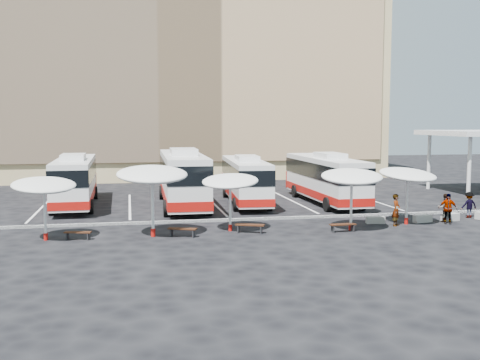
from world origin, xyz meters
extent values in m
plane|color=black|center=(0.00, 0.00, 0.00)|extent=(120.00, 120.00, 0.00)
cube|color=tan|center=(0.00, 32.00, 12.50)|extent=(42.00, 18.00, 25.00)
cube|color=tan|center=(0.00, 22.90, 12.00)|extent=(40.00, 0.30, 20.00)
cylinder|color=silver|center=(20.00, 7.00, 2.40)|extent=(0.30, 0.30, 4.80)
cylinder|color=silver|center=(20.00, 13.00, 2.40)|extent=(0.30, 0.30, 4.80)
cube|color=black|center=(0.00, 0.50, 0.07)|extent=(34.00, 0.25, 0.15)
cube|color=white|center=(-12.00, 8.00, 0.01)|extent=(0.15, 12.00, 0.01)
cube|color=white|center=(-6.00, 8.00, 0.01)|extent=(0.15, 12.00, 0.01)
cube|color=white|center=(0.00, 8.00, 0.01)|extent=(0.15, 12.00, 0.01)
cube|color=white|center=(6.00, 8.00, 0.01)|extent=(0.15, 12.00, 0.01)
cube|color=white|center=(12.00, 8.00, 0.01)|extent=(0.15, 12.00, 0.01)
cube|color=silver|center=(-9.76, 8.66, 1.89)|extent=(2.63, 11.66, 2.90)
cube|color=black|center=(-9.76, 8.66, 2.47)|extent=(2.69, 11.72, 1.06)
cube|color=#A6100B|center=(-9.76, 8.66, 0.82)|extent=(2.69, 11.72, 0.53)
cube|color=#A6100B|center=(-9.86, 14.47, 1.16)|extent=(2.48, 0.24, 1.36)
cube|color=silver|center=(-9.74, 7.70, 3.53)|extent=(1.60, 2.93, 0.39)
cylinder|color=black|center=(-11.03, 12.03, 0.48)|extent=(0.36, 0.97, 0.97)
cylinder|color=black|center=(-8.61, 12.07, 0.48)|extent=(0.36, 0.97, 0.97)
cylinder|color=black|center=(-10.90, 4.77, 0.48)|extent=(0.36, 0.97, 0.97)
cylinder|color=black|center=(-8.48, 4.81, 0.48)|extent=(0.36, 0.97, 0.97)
cube|color=silver|center=(-2.31, 7.02, 2.09)|extent=(2.97, 12.91, 3.21)
cube|color=black|center=(-2.31, 7.02, 2.73)|extent=(3.03, 12.98, 1.18)
cube|color=#A6100B|center=(-2.31, 7.02, 0.91)|extent=(3.03, 12.98, 0.59)
cube|color=#A6100B|center=(-2.17, 13.45, 1.29)|extent=(2.75, 0.28, 1.50)
cube|color=silver|center=(-2.33, 5.95, 3.91)|extent=(1.79, 3.25, 0.43)
cylinder|color=black|center=(-3.56, 10.80, 0.54)|extent=(0.40, 1.08, 1.07)
cylinder|color=black|center=(-0.89, 10.74, 0.54)|extent=(0.40, 1.08, 1.07)
cylinder|color=black|center=(-3.75, 2.77, 0.54)|extent=(0.40, 1.08, 1.07)
cylinder|color=black|center=(-1.07, 2.71, 0.54)|extent=(0.40, 1.08, 1.07)
cube|color=silver|center=(2.31, 7.63, 1.80)|extent=(3.07, 11.19, 2.77)
cube|color=black|center=(2.31, 7.63, 2.35)|extent=(3.13, 11.25, 1.01)
cube|color=#A6100B|center=(2.31, 7.63, 0.78)|extent=(3.13, 11.25, 0.51)
cube|color=#A6100B|center=(2.70, 13.14, 1.11)|extent=(2.37, 0.35, 1.29)
cube|color=silver|center=(2.25, 6.71, 3.36)|extent=(1.66, 2.86, 0.37)
cylinder|color=black|center=(1.39, 10.93, 0.46)|extent=(0.39, 0.94, 0.92)
cylinder|color=black|center=(3.69, 10.76, 0.46)|extent=(0.39, 0.94, 0.92)
cylinder|color=black|center=(0.90, 4.03, 0.46)|extent=(0.39, 0.94, 0.92)
cylinder|color=black|center=(3.20, 3.87, 0.46)|extent=(0.39, 0.94, 0.92)
cube|color=silver|center=(8.04, 6.58, 1.89)|extent=(2.49, 11.66, 2.91)
cube|color=black|center=(8.04, 6.58, 2.48)|extent=(2.55, 11.72, 1.07)
cube|color=#A6100B|center=(8.04, 6.58, 0.83)|extent=(2.55, 11.72, 0.53)
cube|color=#A6100B|center=(8.01, 12.41, 1.16)|extent=(2.49, 0.21, 1.36)
cube|color=silver|center=(8.05, 5.61, 3.54)|extent=(1.57, 2.92, 0.39)
cylinder|color=black|center=(6.81, 9.98, 0.49)|extent=(0.35, 0.97, 0.97)
cylinder|color=black|center=(9.24, 9.99, 0.49)|extent=(0.35, 0.97, 0.97)
cylinder|color=black|center=(6.85, 2.69, 0.49)|extent=(0.35, 0.97, 0.97)
cylinder|color=black|center=(9.28, 2.71, 0.49)|extent=(0.35, 0.97, 0.97)
cylinder|color=silver|center=(-10.17, -3.10, 1.38)|extent=(0.16, 0.16, 2.75)
cylinder|color=#A6100B|center=(-10.17, -3.10, 0.18)|extent=(0.26, 0.26, 0.37)
ellipsoid|color=silver|center=(-10.17, -3.10, 2.80)|extent=(4.01, 4.04, 0.94)
cylinder|color=silver|center=(-4.83, -3.23, 1.60)|extent=(0.16, 0.16, 3.20)
cylinder|color=#A6100B|center=(-4.83, -3.23, 0.21)|extent=(0.25, 0.25, 0.43)
ellipsoid|color=silver|center=(-4.83, -3.23, 3.26)|extent=(3.94, 3.98, 1.10)
cylinder|color=silver|center=(-0.64, -2.54, 1.35)|extent=(0.17, 0.17, 2.70)
cylinder|color=#A6100B|center=(-0.64, -2.54, 0.18)|extent=(0.26, 0.26, 0.36)
ellipsoid|color=silver|center=(-0.64, -2.54, 2.75)|extent=(4.02, 4.05, 0.93)
cylinder|color=silver|center=(5.89, -3.62, 1.46)|extent=(0.16, 0.16, 2.93)
cylinder|color=#A6100B|center=(5.89, -3.62, 0.20)|extent=(0.26, 0.26, 0.39)
ellipsoid|color=silver|center=(5.89, -3.62, 2.97)|extent=(3.99, 4.02, 1.00)
cylinder|color=silver|center=(9.77, -2.52, 1.43)|extent=(0.17, 0.17, 2.86)
cylinder|color=#A6100B|center=(9.77, -2.52, 0.19)|extent=(0.26, 0.26, 0.38)
ellipsoid|color=silver|center=(9.77, -2.52, 2.91)|extent=(4.07, 4.09, 0.98)
cube|color=black|center=(-8.59, -3.27, 0.38)|extent=(1.39, 0.65, 0.05)
cube|color=black|center=(-9.12, -3.15, 0.18)|extent=(0.13, 0.34, 0.36)
cube|color=black|center=(-8.07, -3.39, 0.18)|extent=(0.13, 0.34, 0.36)
cube|color=black|center=(-3.34, -3.59, 0.43)|extent=(1.54, 0.93, 0.06)
cube|color=black|center=(-3.90, -3.36, 0.20)|extent=(0.20, 0.37, 0.40)
cube|color=black|center=(-2.79, -3.81, 0.20)|extent=(0.20, 0.37, 0.40)
cube|color=black|center=(0.29, -3.29, 0.44)|extent=(1.59, 0.96, 0.06)
cube|color=black|center=(-0.29, -3.06, 0.21)|extent=(0.20, 0.39, 0.41)
cube|color=black|center=(0.87, -3.52, 0.21)|extent=(0.20, 0.39, 0.41)
cube|color=black|center=(5.28, -3.97, 0.41)|extent=(1.46, 0.46, 0.06)
cube|color=black|center=(4.70, -4.00, 0.19)|extent=(0.08, 0.37, 0.39)
cube|color=black|center=(5.86, -3.94, 0.19)|extent=(0.08, 0.37, 0.39)
cube|color=gray|center=(8.11, -1.95, 0.20)|extent=(1.11, 0.53, 0.40)
cube|color=gray|center=(11.02, -2.13, 0.21)|extent=(1.19, 0.56, 0.43)
cube|color=gray|center=(12.88, -2.03, 0.22)|extent=(1.25, 0.70, 0.45)
imported|color=black|center=(8.94, -2.89, 0.92)|extent=(0.77, 0.79, 1.83)
imported|color=black|center=(12.37, -2.29, 0.84)|extent=(0.97, 0.85, 1.68)
imported|color=black|center=(12.20, -2.83, 0.89)|extent=(1.13, 0.84, 1.78)
imported|color=black|center=(14.63, -1.23, 0.81)|extent=(1.05, 0.60, 1.62)
camera|label=1|loc=(-5.98, -32.19, 5.95)|focal=42.00mm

